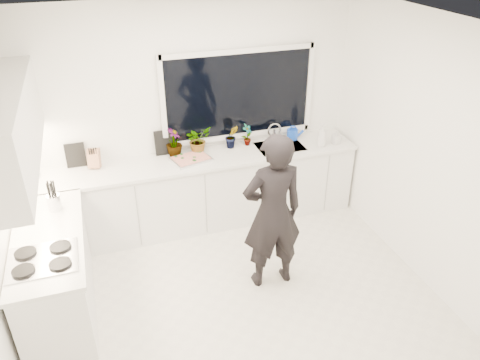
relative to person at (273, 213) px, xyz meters
name	(u,v)px	position (x,y,z in m)	size (l,w,h in m)	color
floor	(236,299)	(-0.44, -0.15, -0.87)	(4.00, 3.50, 0.02)	beige
wall_back	(191,115)	(-0.44, 1.61, 0.49)	(4.00, 0.02, 2.70)	white
wall_right	(425,153)	(1.57, -0.15, 0.49)	(0.02, 3.50, 2.70)	white
ceiling	(234,27)	(-0.44, -0.15, 1.85)	(4.00, 3.50, 0.02)	white
window	(239,95)	(0.16, 1.57, 0.69)	(1.80, 0.02, 1.00)	black
base_cabinets_back	(200,193)	(-0.44, 1.30, -0.42)	(3.92, 0.58, 0.88)	white
base_cabinets_left	(57,278)	(-2.11, 0.20, -0.42)	(0.58, 1.60, 0.88)	white
countertop_back	(199,160)	(-0.44, 1.29, 0.04)	(3.94, 0.62, 0.04)	silver
countertop_left	(47,238)	(-2.11, 0.20, 0.04)	(0.62, 1.60, 0.04)	silver
upper_cabinets	(11,128)	(-2.23, 0.55, 0.99)	(0.34, 2.10, 0.70)	white
sink	(280,150)	(0.61, 1.30, 0.01)	(0.58, 0.42, 0.14)	silver
faucet	(274,132)	(0.61, 1.50, 0.17)	(0.03, 0.03, 0.22)	silver
stovetop	(43,259)	(-2.13, -0.15, 0.08)	(0.56, 0.48, 0.03)	black
person	(273,213)	(0.00, 0.00, 0.00)	(0.63, 0.41, 1.72)	black
pizza_tray	(191,159)	(-0.53, 1.27, 0.08)	(0.43, 0.32, 0.03)	silver
pizza	(191,158)	(-0.53, 1.27, 0.09)	(0.39, 0.28, 0.01)	red
watering_can	(292,134)	(0.85, 1.46, 0.13)	(0.14, 0.14, 0.13)	blue
paper_towel_roll	(30,167)	(-2.29, 1.40, 0.19)	(0.11, 0.11, 0.26)	white
knife_block	(94,159)	(-1.61, 1.44, 0.17)	(0.13, 0.10, 0.22)	#A36D4C
utensil_crock	(54,202)	(-2.04, 0.65, 0.14)	(0.13, 0.13, 0.16)	#ACACB0
picture_frame_large	(75,155)	(-1.81, 1.54, 0.20)	(0.22, 0.02, 0.28)	black
picture_frame_small	(165,142)	(-0.78, 1.54, 0.21)	(0.25, 0.02, 0.30)	black
herb_plants	(201,139)	(-0.36, 1.46, 0.23)	(1.13, 0.36, 0.34)	#26662D
soap_bottles	(326,136)	(1.16, 1.15, 0.20)	(0.33, 0.16, 0.30)	#D8BF66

